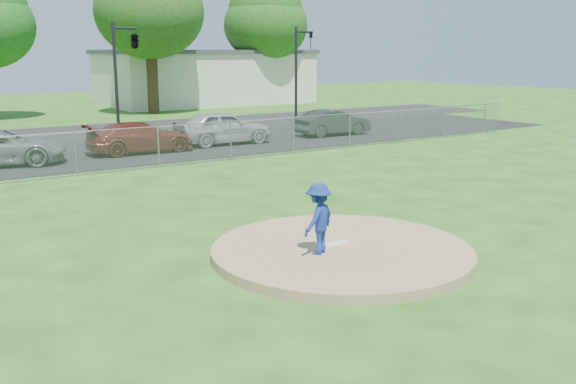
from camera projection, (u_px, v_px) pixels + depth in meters
name	position (u px, v px, depth m)	size (l,w,h in m)	color
ground	(155.00, 179.00, 21.42)	(120.00, 120.00, 0.00)	#1F5212
pitchers_mound	(342.00, 251.00, 13.28)	(5.40, 5.40, 0.20)	#9C7D55
pitching_rubber	(336.00, 244.00, 13.42)	(0.60, 0.15, 0.04)	white
chain_link_fence	(132.00, 149.00, 22.88)	(40.00, 0.06, 1.50)	gray
parking_lot	(94.00, 154.00, 26.69)	(50.00, 8.00, 0.01)	black
street	(49.00, 135.00, 32.77)	(60.00, 7.00, 0.01)	black
commercial_building	(205.00, 77.00, 52.37)	(16.40, 9.40, 4.30)	beige
tree_far_right	(266.00, 14.00, 51.07)	(6.72, 6.72, 10.74)	#3A2315
traffic_signal_center	(133.00, 42.00, 32.32)	(1.42, 2.48, 5.60)	black
traffic_signal_right	(299.00, 65.00, 38.18)	(1.28, 0.20, 5.60)	black
pitcher	(319.00, 219.00, 12.70)	(0.92, 0.53, 1.42)	navy
parked_car_darkred	(140.00, 137.00, 26.78)	(1.81, 4.45, 1.29)	maroon
parked_car_pearl	(222.00, 127.00, 29.23)	(1.81, 4.50, 1.53)	#AFB1B3
parked_car_charcoal	(333.00, 122.00, 32.41)	(1.37, 3.92, 1.29)	#29292C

